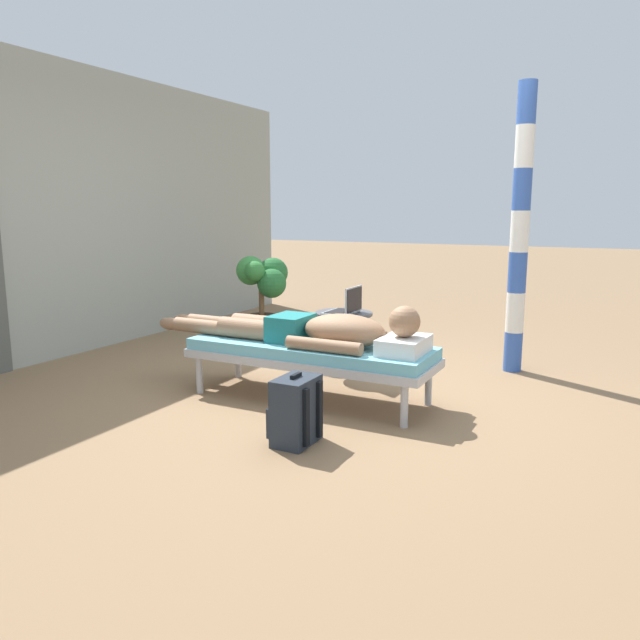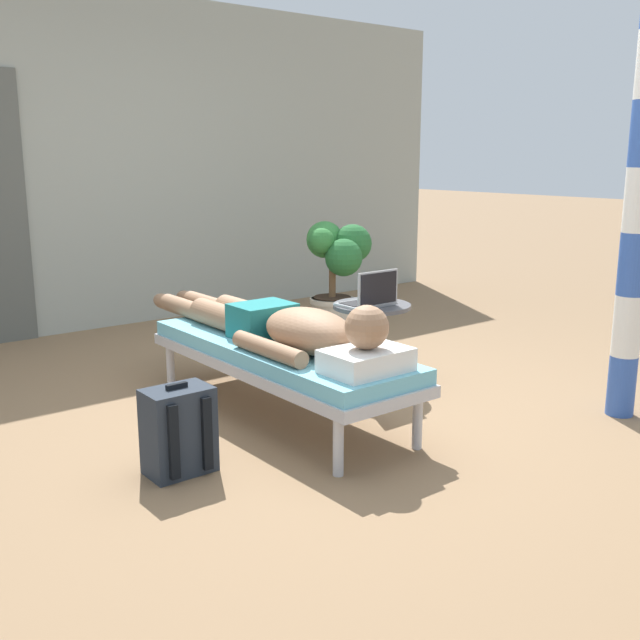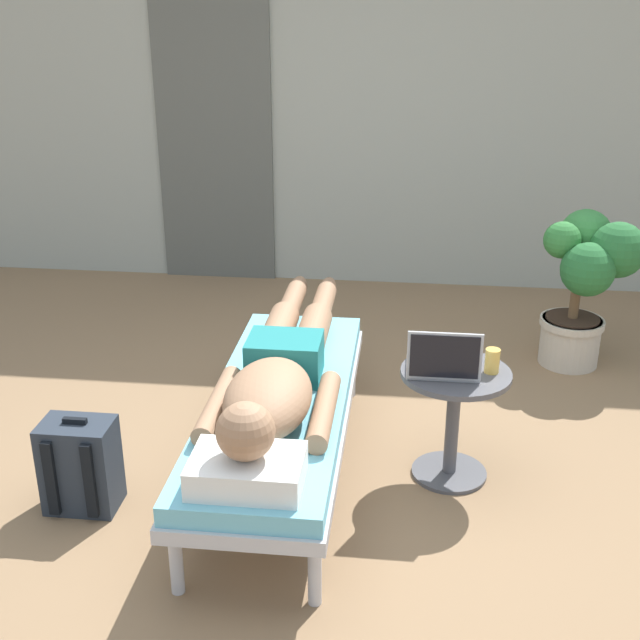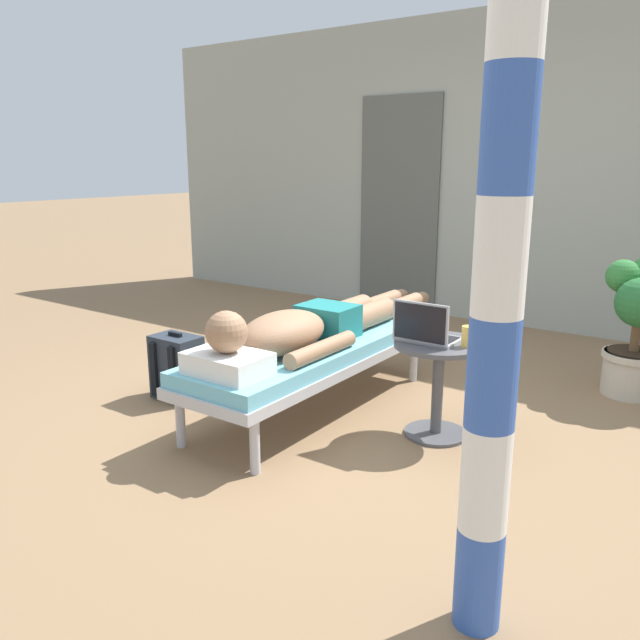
{
  "view_description": "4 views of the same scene",
  "coord_description": "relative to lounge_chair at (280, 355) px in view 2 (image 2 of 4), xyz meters",
  "views": [
    {
      "loc": [
        -3.98,
        -1.94,
        1.37
      ],
      "look_at": [
        -0.18,
        0.01,
        0.6
      ],
      "focal_mm": 34.5,
      "sensor_mm": 36.0,
      "label": 1
    },
    {
      "loc": [
        -2.43,
        -3.12,
        1.43
      ],
      "look_at": [
        0.04,
        0.01,
        0.53
      ],
      "focal_mm": 41.64,
      "sensor_mm": 36.0,
      "label": 2
    },
    {
      "loc": [
        0.37,
        -3.02,
        2.06
      ],
      "look_at": [
        -0.02,
        0.38,
        0.65
      ],
      "focal_mm": 45.52,
      "sensor_mm": 36.0,
      "label": 3
    },
    {
      "loc": [
        1.94,
        -2.8,
        1.45
      ],
      "look_at": [
        -0.29,
        0.35,
        0.48
      ],
      "focal_mm": 35.95,
      "sensor_mm": 36.0,
      "label": 4
    }
  ],
  "objects": [
    {
      "name": "ground_plane",
      "position": [
        0.17,
        -0.09,
        -0.35
      ],
      "size": [
        40.0,
        40.0,
        0.0
      ],
      "primitive_type": "plane",
      "color": "#846647"
    },
    {
      "name": "house_wall_back",
      "position": [
        0.0,
        2.77,
        1.0
      ],
      "size": [
        7.6,
        0.2,
        2.7
      ],
      "primitive_type": "cube",
      "color": "#999E93",
      "rests_on": "ground"
    },
    {
      "name": "lounge_chair",
      "position": [
        0.0,
        0.0,
        0.0
      ],
      "size": [
        0.61,
        1.82,
        0.42
      ],
      "color": "#B7B7BC",
      "rests_on": "ground"
    },
    {
      "name": "person_reclining",
      "position": [
        -0.0,
        -0.03,
        0.17
      ],
      "size": [
        0.53,
        2.17,
        0.32
      ],
      "color": "white",
      "rests_on": "lounge_chair"
    },
    {
      "name": "side_table",
      "position": [
        0.76,
        0.09,
        0.01
      ],
      "size": [
        0.48,
        0.48,
        0.52
      ],
      "color": "#4C4C51",
      "rests_on": "ground"
    },
    {
      "name": "laptop",
      "position": [
        0.7,
        0.04,
        0.24
      ],
      "size": [
        0.31,
        0.24,
        0.23
      ],
      "color": "#A5A8AD",
      "rests_on": "side_table"
    },
    {
      "name": "drink_glass",
      "position": [
        0.91,
        0.1,
        0.23
      ],
      "size": [
        0.06,
        0.06,
        0.11
      ],
      "primitive_type": "cylinder",
      "color": "gold",
      "rests_on": "side_table"
    },
    {
      "name": "backpack",
      "position": [
        -0.8,
        -0.33,
        -0.15
      ],
      "size": [
        0.3,
        0.26,
        0.42
      ],
      "color": "#262D38",
      "rests_on": "ground"
    },
    {
      "name": "potted_plant",
      "position": [
        1.54,
        1.37,
        0.2
      ],
      "size": [
        0.56,
        0.57,
        0.89
      ],
      "color": "#BFB29E",
      "rests_on": "ground"
    },
    {
      "name": "porch_post",
      "position": [
        1.5,
        -1.17,
        0.84
      ],
      "size": [
        0.15,
        0.15,
        2.37
      ],
      "color": "#3359B2",
      "rests_on": "ground"
    }
  ]
}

